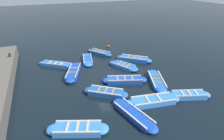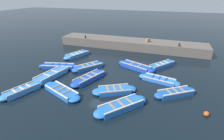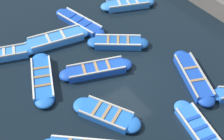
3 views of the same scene
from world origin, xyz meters
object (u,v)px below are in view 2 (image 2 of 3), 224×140
Objects in this scene: boat_inner_gap at (136,67)px; bollard_north at (179,45)px; bollard_mid_north at (85,37)px; boat_outer_left at (61,91)px; boat_end_of_row at (22,90)px; boat_broadside at (51,75)px; boat_near_quay at (175,93)px; boat_bow_out at (121,106)px; wooden_crate at (148,40)px; boat_alongside at (77,55)px; boat_drifting at (159,80)px; boat_stern_in at (162,65)px; boat_tucked at (89,67)px; boat_outer_right at (89,78)px; buoy_orange_near at (206,114)px; boat_far_corner at (115,90)px; boat_mid_row at (58,66)px.

bollard_north reaches higher than boat_inner_gap.
bollard_mid_north is (5.38, 8.10, 1.08)m from boat_inner_gap.
boat_end_of_row is (-0.89, 2.79, 0.03)m from boat_outer_left.
bollard_north is at bearing -47.36° from boat_broadside.
boat_broadside is 1.04× the size of boat_inner_gap.
boat_near_quay is 0.91× the size of boat_bow_out.
boat_alongside is at bearing 124.28° from wooden_crate.
boat_drifting is 3.38m from boat_stern_in.
boat_tucked is (-2.92, 6.72, 0.03)m from boat_stern_in.
boat_alongside is 4.40m from bollard_mid_north.
boat_outer_right reaches higher than boat_stern_in.
wooden_crate reaches higher than buoy_orange_near.
boat_drifting is at bearing -22.64° from boat_bow_out.
boat_end_of_row is 8.30× the size of wooden_crate.
boat_broadside reaches higher than boat_end_of_row.
boat_stern_in is (3.38, -0.00, 0.02)m from boat_drifting.
boat_far_corner is at bearing -113.71° from boat_outer_right.
bollard_mid_north is (9.67, 1.51, 1.08)m from boat_broadside.
wooden_crate is at bearing 15.15° from boat_drifting.
boat_tucked is 0.84× the size of boat_outer_right.
boat_far_corner is 10.65× the size of buoy_orange_near.
boat_tucked is at bearing 0.85° from boat_outer_left.
boat_drifting is at bearing -88.03° from boat_mid_row.
boat_drifting is 11.32× the size of buoy_orange_near.
wooden_crate is (10.50, -6.77, 1.10)m from boat_broadside.
bollard_mid_north is at bearing 35.38° from boat_bow_out.
boat_stern_in is 11.31m from bollard_mid_north.
boat_alongside is 10.48× the size of bollard_mid_north.
boat_alongside reaches higher than boat_end_of_row.
boat_stern_in is at bearing -47.90° from boat_end_of_row.
boat_outer_right reaches higher than boat_alongside.
boat_stern_in is (5.19, 1.32, -0.02)m from boat_near_quay.
boat_broadside is at bearing 122.09° from boat_stern_in.
boat_broadside is 3.42m from boat_outer_right.
bollard_mid_north is at bearing 52.07° from boat_near_quay.
boat_broadside is (2.00, 2.35, 0.04)m from boat_outer_left.
boat_drifting is (4.66, -1.94, -0.06)m from boat_bow_out.
boat_stern_in is 9.83× the size of bollard_mid_north.
boat_inner_gap reaches higher than boat_end_of_row.
wooden_crate reaches higher than boat_bow_out.
wooden_crate is (10.05, 3.55, 1.12)m from boat_near_quay.
boat_outer_left is 12.34× the size of buoy_orange_near.
boat_mid_row is (1.48, 10.96, -0.01)m from boat_near_quay.
boat_outer_right is at bearing -47.98° from boat_end_of_row.
boat_tucked is 9.05m from wooden_crate.
boat_tucked is at bearing 130.20° from bollard_north.
boat_broadside reaches higher than boat_tucked.
boat_near_quay is 4.43m from boat_far_corner.
boat_mid_row reaches higher than boat_outer_left.
boat_bow_out reaches higher than boat_stern_in.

